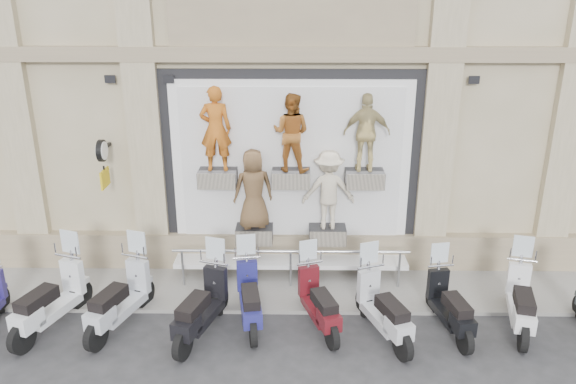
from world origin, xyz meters
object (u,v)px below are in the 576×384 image
object	(u,v)px
scooter_c	(119,287)
scooter_d	(201,295)
scooter_h	(451,295)
guard_rail	(291,270)
scooter_g	(384,298)
scooter_e	(249,287)
scooter_b	(49,288)
scooter_f	(319,292)
scooter_i	(523,290)
clock_sign_bracket	(103,157)

from	to	relation	value
scooter_c	scooter_d	xyz separation A→B (m)	(1.58, -0.24, -0.01)
scooter_h	scooter_d	bearing A→B (deg)	172.13
scooter_d	scooter_h	world-z (taller)	scooter_d
guard_rail	scooter_g	size ratio (longest dim) A/B	2.51
guard_rail	scooter_c	world-z (taller)	scooter_c
guard_rail	scooter_d	size ratio (longest dim) A/B	2.43
guard_rail	scooter_e	bearing A→B (deg)	-120.38
scooter_b	scooter_d	distance (m)	2.86
scooter_c	scooter_e	size ratio (longest dim) A/B	1.07
scooter_d	scooter_f	xyz separation A→B (m)	(2.17, 0.27, -0.07)
scooter_e	scooter_f	size ratio (longest dim) A/B	1.03
scooter_e	scooter_i	size ratio (longest dim) A/B	0.98
scooter_c	scooter_h	bearing A→B (deg)	18.23
scooter_f	scooter_b	bearing A→B (deg)	163.09
scooter_i	scooter_h	bearing A→B (deg)	-160.92
clock_sign_bracket	scooter_g	world-z (taller)	clock_sign_bracket
scooter_b	scooter_d	xyz separation A→B (m)	(2.85, -0.16, -0.03)
clock_sign_bracket	scooter_h	world-z (taller)	clock_sign_bracket
guard_rail	scooter_h	bearing A→B (deg)	-26.89
scooter_c	scooter_b	bearing A→B (deg)	-157.84
scooter_d	scooter_e	bearing A→B (deg)	42.17
clock_sign_bracket	scooter_e	distance (m)	4.12
scooter_c	guard_rail	bearing A→B (deg)	43.24
scooter_e	scooter_h	distance (m)	3.75
guard_rail	scooter_f	world-z (taller)	scooter_f
scooter_c	scooter_f	xyz separation A→B (m)	(3.74, 0.03, -0.08)
scooter_g	scooter_i	bearing A→B (deg)	-13.55
scooter_h	scooter_i	size ratio (longest dim) A/B	0.94
scooter_f	scooter_h	bearing A→B (deg)	-20.13
guard_rail	clock_sign_bracket	distance (m)	4.57
guard_rail	scooter_b	world-z (taller)	scooter_b
scooter_b	scooter_i	xyz separation A→B (m)	(8.82, 0.15, -0.06)
clock_sign_bracket	scooter_d	xyz separation A→B (m)	(2.28, -2.17, -1.96)
scooter_b	scooter_e	bearing A→B (deg)	22.47
scooter_g	scooter_i	world-z (taller)	scooter_g
guard_rail	scooter_d	world-z (taller)	scooter_d
scooter_d	scooter_f	world-z (taller)	scooter_d
scooter_g	scooter_d	bearing A→B (deg)	159.76
scooter_i	scooter_g	bearing A→B (deg)	-159.10
scooter_i	scooter_e	bearing A→B (deg)	-166.73
scooter_g	scooter_i	size ratio (longest dim) A/B	1.00
scooter_f	scooter_h	world-z (taller)	scooter_f
scooter_c	scooter_g	bearing A→B (deg)	15.89
scooter_e	scooter_h	xyz separation A→B (m)	(3.75, -0.20, -0.03)
clock_sign_bracket	scooter_f	distance (m)	5.24
scooter_e	scooter_b	bearing A→B (deg)	174.55
guard_rail	scooter_b	xyz separation A→B (m)	(-4.48, -1.54, 0.41)
scooter_b	scooter_g	xyz separation A→B (m)	(6.19, -0.16, -0.05)
clock_sign_bracket	scooter_c	world-z (taller)	clock_sign_bracket
scooter_h	scooter_f	bearing A→B (deg)	167.80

